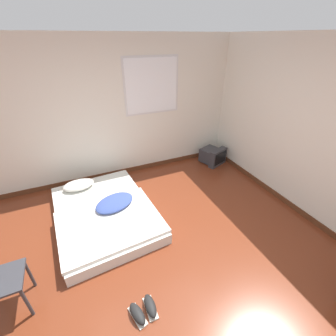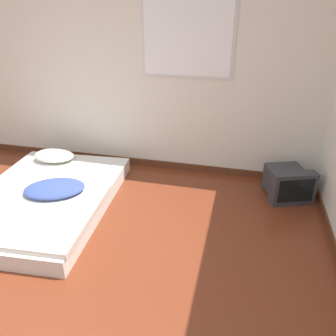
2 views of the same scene
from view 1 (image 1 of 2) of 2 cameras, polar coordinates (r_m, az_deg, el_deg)
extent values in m
plane|color=maroon|center=(3.11, 0.00, -24.13)|extent=(20.00, 20.00, 0.00)
cube|color=silver|center=(4.41, -13.83, 13.44)|extent=(7.23, 0.06, 2.60)
cube|color=#562D19|center=(4.88, -11.94, -0.87)|extent=(7.23, 0.02, 0.09)
cube|color=silver|center=(4.47, -4.15, 20.08)|extent=(1.07, 0.01, 1.04)
cube|color=white|center=(4.47, -4.12, 20.07)|extent=(1.00, 0.01, 0.97)
cube|color=silver|center=(3.78, 36.43, 5.36)|extent=(0.06, 7.40, 2.60)
cube|color=#562D19|center=(4.33, 31.04, -9.79)|extent=(0.02, 7.40, 0.09)
cube|color=silver|center=(3.81, -15.84, -10.87)|extent=(1.53, 2.06, 0.17)
ellipsoid|color=silver|center=(4.32, -21.73, -3.98)|extent=(0.54, 0.38, 0.14)
cube|color=silver|center=(3.46, -14.54, -13.21)|extent=(1.50, 1.24, 0.05)
ellipsoid|color=#384C93|center=(3.68, -13.41, -8.55)|extent=(0.74, 0.63, 0.11)
cube|color=#333338|center=(5.26, 10.48, 3.36)|extent=(0.48, 0.44, 0.30)
cube|color=#333338|center=(5.15, 12.53, 2.65)|extent=(0.50, 0.29, 0.38)
cube|color=black|center=(5.11, 13.19, 2.47)|extent=(0.37, 0.14, 0.27)
cube|color=#333338|center=(2.98, -36.64, -21.96)|extent=(0.40, 0.40, 0.03)
cylinder|color=#333338|center=(3.00, -32.17, -26.96)|extent=(0.03, 0.03, 0.43)
cylinder|color=#333338|center=(3.21, -31.67, -21.90)|extent=(0.03, 0.03, 0.43)
cube|color=silver|center=(2.83, -7.70, -33.24)|extent=(0.16, 0.28, 0.02)
ellipsoid|color=black|center=(2.78, -7.78, -32.80)|extent=(0.17, 0.28, 0.09)
cube|color=silver|center=(2.85, -4.49, -31.97)|extent=(0.10, 0.26, 0.02)
ellipsoid|color=black|center=(2.81, -4.54, -31.52)|extent=(0.11, 0.26, 0.09)
camera|label=2|loc=(2.29, 56.79, 3.53)|focal=35.00mm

